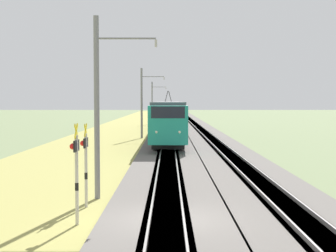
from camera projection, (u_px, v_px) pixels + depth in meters
ground_plane at (167, 228)px, 15.05m from camera, size 400.00×400.00×0.00m
ballast_main at (168, 129)px, 64.97m from camera, size 240.00×4.40×0.30m
ballast_adjacent at (200, 129)px, 64.96m from camera, size 240.00×4.40×0.30m
track_main at (168, 129)px, 64.97m from camera, size 240.00×1.57×0.45m
track_adjacent at (200, 129)px, 64.96m from camera, size 240.00×1.57×0.45m
grass_verge at (126, 130)px, 64.98m from camera, size 240.00×11.17×0.12m
passenger_train at (168, 116)px, 54.03m from camera, size 42.20×2.99×5.11m
crossing_signal_near at (76, 165)px, 14.93m from camera, size 0.70×0.23×3.40m
crossing_signal_aux at (85, 158)px, 17.44m from camera, size 0.70×0.23×3.27m
catenary_mast_near at (98, 106)px, 18.89m from camera, size 0.22×2.56×7.52m
catenary_mast_mid at (142, 103)px, 49.86m from camera, size 0.22×2.56×7.60m
catenary_mast_far at (152, 102)px, 80.84m from camera, size 0.22×2.56×7.43m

